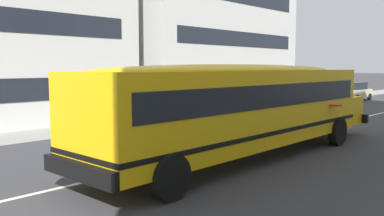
% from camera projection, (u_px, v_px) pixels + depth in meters
% --- Properties ---
extents(ground_plane, '(400.00, 400.00, 0.00)m').
position_uv_depth(ground_plane, '(259.00, 141.00, 16.39)').
color(ground_plane, '#38383D').
extents(sidewalk_far, '(120.00, 3.00, 0.01)m').
position_uv_depth(sidewalk_far, '(133.00, 123.00, 21.95)').
color(sidewalk_far, gray).
rests_on(sidewalk_far, ground_plane).
extents(lane_centreline, '(110.00, 0.16, 0.01)m').
position_uv_depth(lane_centreline, '(259.00, 141.00, 16.39)').
color(lane_centreline, silver).
rests_on(lane_centreline, ground_plane).
extents(school_bus, '(13.76, 3.25, 3.07)m').
position_uv_depth(school_bus, '(246.00, 103.00, 13.29)').
color(school_bus, yellow).
rests_on(school_bus, ground_plane).
extents(parked_car_beige_end_of_row, '(3.98, 2.04, 1.64)m').
position_uv_depth(parked_car_beige_end_of_row, '(354.00, 91.00, 36.71)').
color(parked_car_beige_end_of_row, '#C1B28E').
rests_on(parked_car_beige_end_of_row, ground_plane).
extents(parked_car_red_near_corner, '(3.99, 2.05, 1.64)m').
position_uv_depth(parked_car_red_near_corner, '(313.00, 95.00, 31.42)').
color(parked_car_red_near_corner, maroon).
rests_on(parked_car_red_near_corner, ground_plane).
extents(apartment_block_far_centre, '(16.37, 13.21, 13.30)m').
position_uv_depth(apartment_block_far_centre, '(180.00, 25.00, 35.30)').
color(apartment_block_far_centre, '#B7B7B2').
rests_on(apartment_block_far_centre, ground_plane).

